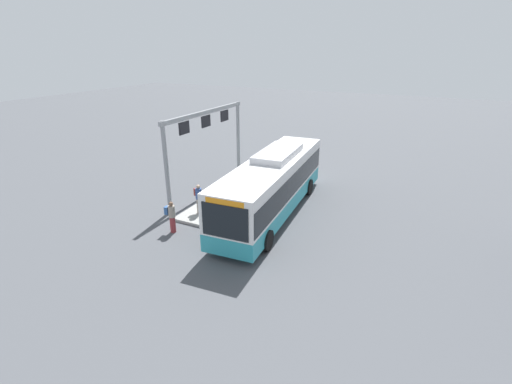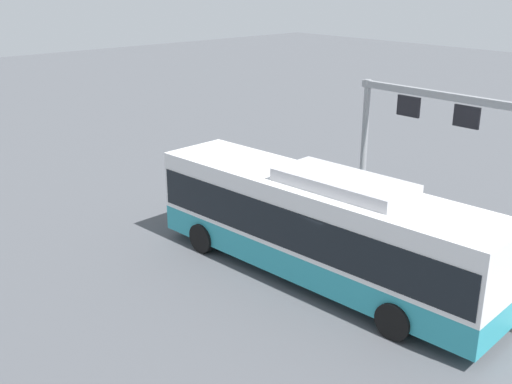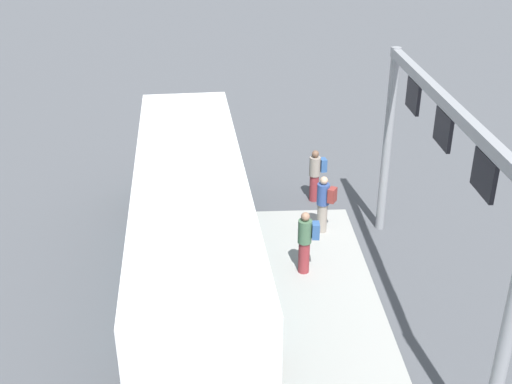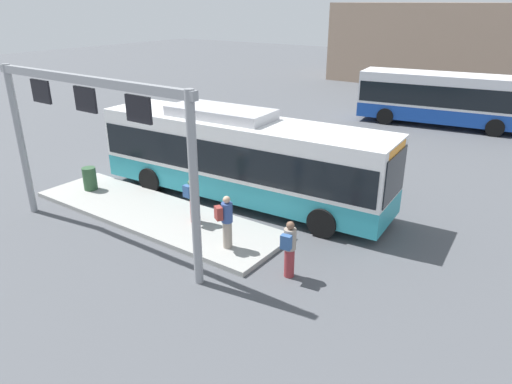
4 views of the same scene
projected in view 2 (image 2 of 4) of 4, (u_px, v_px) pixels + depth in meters
name	position (u px, v px, depth m)	size (l,w,h in m)	color
ground_plane	(316.00, 277.00, 18.72)	(120.00, 120.00, 0.00)	#4C4F54
platform_curb	(417.00, 264.00, 19.41)	(10.00, 2.80, 0.16)	#9E9E99
bus_main	(318.00, 223.00, 18.11)	(11.57, 3.31, 3.46)	teal
person_boarding	(297.00, 189.00, 23.72)	(0.38, 0.56, 1.67)	maroon
person_waiting_near	(340.00, 201.00, 22.03)	(0.53, 0.61, 1.67)	gray
person_waiting_mid	(371.00, 222.00, 20.16)	(0.36, 0.54, 1.67)	maroon
platform_sign_gantry	(464.00, 141.00, 19.69)	(8.40, 0.24, 5.20)	gray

